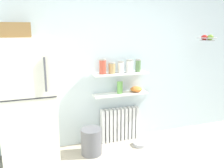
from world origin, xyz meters
TOP-DOWN VIEW (x-y plane):
  - back_wall at (0.00, 2.05)m, footprint 7.04×0.10m
  - refrigerator at (-1.46, 1.66)m, footprint 0.67×0.71m
  - radiator at (-0.08, 1.92)m, footprint 0.64×0.12m
  - wall_shelf_lower at (-0.08, 1.89)m, footprint 0.87×0.22m
  - wall_shelf_upper at (-0.08, 1.89)m, footprint 0.87×0.22m
  - storage_jar_0 at (-0.37, 1.89)m, footprint 0.10×0.10m
  - storage_jar_1 at (-0.22, 1.89)m, footprint 0.10×0.10m
  - storage_jar_2 at (-0.08, 1.89)m, footprint 0.10×0.10m
  - storage_jar_3 at (0.07, 1.89)m, footprint 0.11×0.11m
  - storage_jar_4 at (0.22, 1.89)m, footprint 0.08×0.08m
  - vase at (-0.09, 1.89)m, footprint 0.09×0.09m
  - shelf_bowl at (0.19, 1.89)m, footprint 0.19×0.19m
  - trash_bin at (-0.63, 1.64)m, footprint 0.30×0.30m
  - pet_food_bowl at (0.16, 1.63)m, footprint 0.22×0.22m
  - hanging_fruit_basket at (1.30, 1.64)m, footprint 0.30×0.30m

SIDE VIEW (x-z plane):
  - pet_food_bowl at x=0.16m, z-range 0.00..0.05m
  - trash_bin at x=-0.63m, z-range 0.00..0.39m
  - radiator at x=-0.08m, z-range 0.00..0.55m
  - wall_shelf_lower at x=-0.08m, z-range 0.79..0.82m
  - shelf_bowl at x=0.19m, z-range 0.82..0.90m
  - refrigerator at x=-1.46m, z-range -0.05..1.84m
  - vase at x=-0.09m, z-range 0.82..1.00m
  - wall_shelf_upper at x=-0.08m, z-range 1.12..1.14m
  - storage_jar_1 at x=-0.22m, z-range 1.14..1.31m
  - storage_jar_2 at x=-0.08m, z-range 1.14..1.33m
  - storage_jar_4 at x=0.22m, z-range 1.14..1.34m
  - storage_jar_3 at x=0.07m, z-range 1.14..1.34m
  - storage_jar_0 at x=-0.37m, z-range 1.14..1.37m
  - back_wall at x=0.00m, z-range 0.00..2.60m
  - hanging_fruit_basket at x=1.30m, z-range 1.62..1.72m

